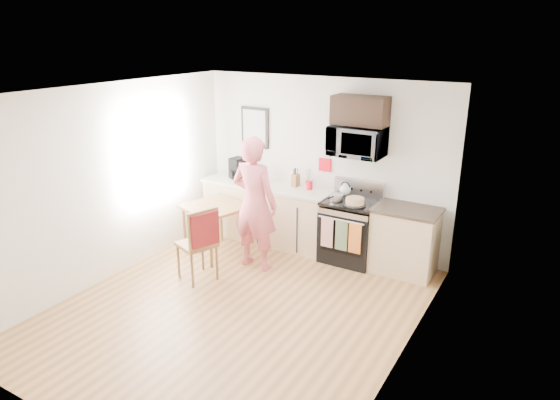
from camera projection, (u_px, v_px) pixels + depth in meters
The scene contains 28 objects.
floor at pixel (237, 308), 6.09m from camera, with size 4.60×4.60×0.00m, color olive.
back_wall at pixel (322, 164), 7.54m from camera, with size 4.00×0.04×2.60m, color white.
front_wall at pixel (58, 296), 3.79m from camera, with size 4.00×0.04×2.60m, color white.
left_wall at pixel (111, 183), 6.63m from camera, with size 0.04×4.60×2.60m, color white.
right_wall at pixel (407, 245), 4.71m from camera, with size 0.04×4.60×2.60m, color white.
ceiling at pixel (230, 92), 5.25m from camera, with size 4.00×4.60×0.04m, color white.
window at pixel (155, 153), 7.18m from camera, with size 0.06×1.40×1.50m.
cabinet_left at pixel (268, 213), 7.96m from camera, with size 2.10×0.60×0.90m, color beige.
countertop_left at pixel (267, 185), 7.81m from camera, with size 2.14×0.64×0.04m, color beige.
cabinet_right at pixel (405, 242), 6.89m from camera, with size 0.84×0.60×0.90m, color beige.
countertop_right at pixel (407, 210), 6.74m from camera, with size 0.88×0.64×0.04m, color black.
range at pixel (350, 232), 7.26m from camera, with size 0.76×0.70×1.16m.
microwave at pixel (357, 141), 6.91m from camera, with size 0.76×0.51×0.42m, color #A9A8AD.
upper_cabinet at pixel (360, 111), 6.82m from camera, with size 0.76×0.35×0.40m, color black.
wall_art at pixel (255, 128), 7.96m from camera, with size 0.50×0.04×0.65m.
wall_trivet at pixel (325, 165), 7.51m from camera, with size 0.20×0.02×0.20m, color red.
person at pixel (255, 203), 6.90m from camera, with size 0.69×0.45×1.90m, color #C43651.
dining_table at pixel (215, 211), 7.39m from camera, with size 0.89×0.89×0.77m.
chair at pixel (202, 236), 6.50m from camera, with size 0.61×0.57×1.05m.
knife_block at pixel (296, 180), 7.66m from camera, with size 0.09×0.12×0.20m, color brown.
utensil_crock at pixel (309, 181), 7.51m from camera, with size 0.11×0.11×0.32m.
fruit_bowl at pixel (249, 175), 8.16m from camera, with size 0.28×0.28×0.10m.
milk_carton at pixel (256, 174), 7.87m from camera, with size 0.10×0.10×0.27m, color tan.
coffee_maker at pixel (237, 168), 8.09m from camera, with size 0.21×0.29×0.33m.
bread_bag at pixel (256, 184), 7.63m from camera, with size 0.30×0.14×0.11m, color tan.
cake at pixel (355, 202), 6.89m from camera, with size 0.31×0.31×0.10m.
kettle at pixel (345, 190), 7.28m from camera, with size 0.17×0.17×0.21m.
pot at pixel (337, 197), 7.07m from camera, with size 0.19×0.33×0.10m.
Camera 1 is at (3.16, -4.33, 3.22)m, focal length 32.00 mm.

